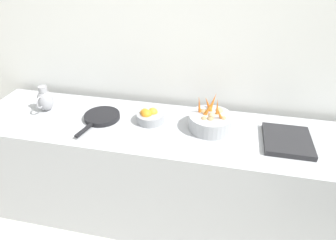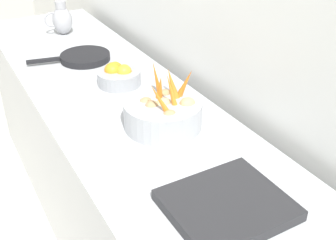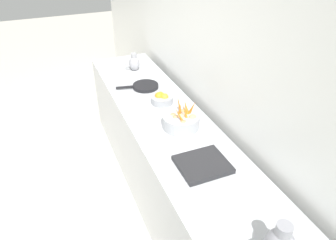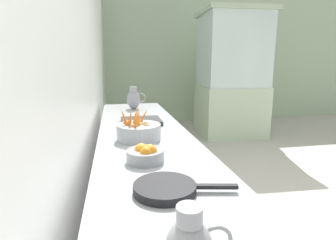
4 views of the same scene
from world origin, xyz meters
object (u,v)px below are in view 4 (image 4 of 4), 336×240
vegetable_colander (138,131)px  orange_bowl (146,154)px  metal_pitcher_tall (134,99)px  glass_block_booth (231,76)px  skillet_on_counter (166,188)px

vegetable_colander → orange_bowl: bearing=-90.4°
vegetable_colander → metal_pitcher_tall: 1.27m
metal_pitcher_tall → glass_block_booth: size_ratio=0.11×
metal_pitcher_tall → glass_block_booth: glass_block_booth is taller
orange_bowl → skillet_on_counter: orange_bowl is taller
glass_block_booth → metal_pitcher_tall: bearing=-137.9°
vegetable_colander → glass_block_booth: (2.06, 3.07, 0.22)m
metal_pitcher_tall → glass_block_booth: bearing=42.1°
vegetable_colander → metal_pitcher_tall: bearing=87.1°
metal_pitcher_tall → glass_block_booth: (2.00, 1.80, 0.16)m
orange_bowl → glass_block_booth: size_ratio=0.09×
glass_block_booth → vegetable_colander: bearing=-123.9°
orange_bowl → metal_pitcher_tall: metal_pitcher_tall is taller
vegetable_colander → skillet_on_counter: vegetable_colander is taller
orange_bowl → metal_pitcher_tall: 1.71m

